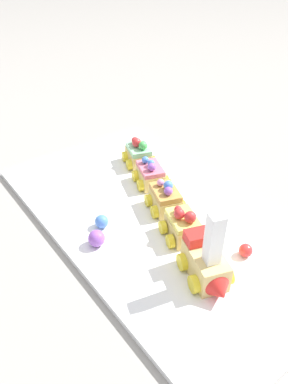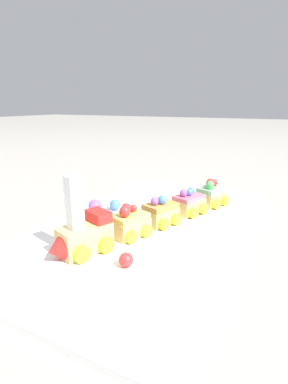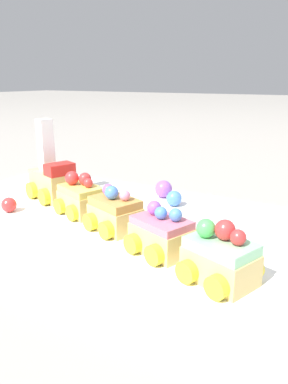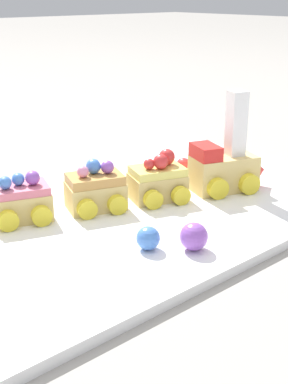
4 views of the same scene
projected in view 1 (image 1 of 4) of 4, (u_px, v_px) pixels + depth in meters
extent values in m
plane|color=gray|center=(157.00, 220.00, 0.73)|extent=(10.00, 10.00, 0.00)
cube|color=white|center=(157.00, 218.00, 0.73)|extent=(0.68, 0.38, 0.01)
cube|color=#E5C675|center=(205.00, 264.00, 0.59)|extent=(0.10, 0.07, 0.05)
cube|color=red|center=(199.00, 237.00, 0.59)|extent=(0.04, 0.05, 0.02)
cone|color=red|center=(220.00, 292.00, 0.55)|extent=(0.04, 0.05, 0.04)
cube|color=white|center=(212.00, 255.00, 0.56)|extent=(0.03, 0.03, 0.02)
cube|color=white|center=(213.00, 244.00, 0.54)|extent=(0.03, 0.03, 0.02)
cube|color=white|center=(215.00, 233.00, 0.53)|extent=(0.03, 0.03, 0.02)
cube|color=white|center=(217.00, 221.00, 0.52)|extent=(0.03, 0.03, 0.02)
cylinder|color=yellow|center=(194.00, 284.00, 0.57)|extent=(0.03, 0.02, 0.03)
cylinder|color=yellow|center=(228.00, 276.00, 0.58)|extent=(0.03, 0.02, 0.03)
cylinder|color=yellow|center=(182.00, 262.00, 0.61)|extent=(0.03, 0.02, 0.03)
cylinder|color=yellow|center=(214.00, 255.00, 0.62)|extent=(0.03, 0.02, 0.03)
cube|color=#E5C675|center=(182.00, 229.00, 0.67)|extent=(0.08, 0.07, 0.03)
cube|color=#EFE066|center=(182.00, 220.00, 0.65)|extent=(0.08, 0.06, 0.01)
sphere|color=red|center=(180.00, 208.00, 0.66)|extent=(0.02, 0.02, 0.01)
sphere|color=red|center=(179.00, 214.00, 0.64)|extent=(0.02, 0.02, 0.02)
sphere|color=red|center=(188.00, 218.00, 0.63)|extent=(0.03, 0.03, 0.02)
cylinder|color=yellow|center=(170.00, 241.00, 0.65)|extent=(0.03, 0.02, 0.02)
cylinder|color=yellow|center=(200.00, 235.00, 0.66)|extent=(0.03, 0.02, 0.02)
cylinder|color=yellow|center=(163.00, 227.00, 0.68)|extent=(0.03, 0.02, 0.02)
cylinder|color=yellow|center=(192.00, 221.00, 0.69)|extent=(0.03, 0.02, 0.02)
cube|color=#E5C675|center=(165.00, 201.00, 0.73)|extent=(0.08, 0.07, 0.03)
cube|color=#CC9347|center=(166.00, 192.00, 0.72)|extent=(0.08, 0.06, 0.01)
sphere|color=pink|center=(161.00, 183.00, 0.72)|extent=(0.02, 0.02, 0.01)
sphere|color=#4C84E0|center=(168.00, 185.00, 0.71)|extent=(0.02, 0.02, 0.02)
sphere|color=#9956C6|center=(168.00, 191.00, 0.70)|extent=(0.02, 0.02, 0.02)
cylinder|color=yellow|center=(154.00, 212.00, 0.71)|extent=(0.03, 0.02, 0.02)
cylinder|color=yellow|center=(182.00, 206.00, 0.73)|extent=(0.03, 0.02, 0.02)
cylinder|color=yellow|center=(148.00, 200.00, 0.74)|extent=(0.03, 0.02, 0.02)
cylinder|color=yellow|center=(175.00, 195.00, 0.76)|extent=(0.03, 0.02, 0.02)
cube|color=#E5C675|center=(150.00, 177.00, 0.81)|extent=(0.08, 0.07, 0.03)
cube|color=#E57084|center=(150.00, 168.00, 0.79)|extent=(0.08, 0.06, 0.01)
sphere|color=#4C84E0|center=(145.00, 160.00, 0.80)|extent=(0.02, 0.02, 0.02)
sphere|color=#4C84E0|center=(151.00, 163.00, 0.79)|extent=(0.02, 0.02, 0.02)
sphere|color=#9956C6|center=(152.00, 167.00, 0.77)|extent=(0.02, 0.02, 0.02)
cylinder|color=yellow|center=(140.00, 185.00, 0.79)|extent=(0.03, 0.02, 0.02)
cylinder|color=yellow|center=(166.00, 181.00, 0.80)|extent=(0.03, 0.02, 0.02)
cylinder|color=yellow|center=(135.00, 176.00, 0.82)|extent=(0.03, 0.02, 0.02)
cylinder|color=yellow|center=(160.00, 172.00, 0.83)|extent=(0.03, 0.02, 0.02)
cube|color=#E5C675|center=(139.00, 157.00, 0.87)|extent=(0.08, 0.07, 0.03)
cube|color=#93DBA3|center=(139.00, 149.00, 0.86)|extent=(0.08, 0.06, 0.01)
sphere|color=red|center=(135.00, 140.00, 0.87)|extent=(0.02, 0.02, 0.02)
sphere|color=red|center=(137.00, 143.00, 0.85)|extent=(0.03, 0.03, 0.02)
sphere|color=#4CBC56|center=(143.00, 145.00, 0.84)|extent=(0.03, 0.03, 0.02)
cylinder|color=yellow|center=(129.00, 165.00, 0.86)|extent=(0.03, 0.02, 0.02)
cylinder|color=yellow|center=(153.00, 161.00, 0.87)|extent=(0.03, 0.02, 0.02)
cylinder|color=yellow|center=(125.00, 157.00, 0.89)|extent=(0.03, 0.02, 0.02)
cylinder|color=yellow|center=(148.00, 153.00, 0.90)|extent=(0.03, 0.02, 0.02)
sphere|color=red|center=(246.00, 250.00, 0.63)|extent=(0.02, 0.02, 0.02)
sphere|color=#9956C6|center=(96.00, 238.00, 0.65)|extent=(0.03, 0.03, 0.03)
sphere|color=#4C84E0|center=(102.00, 221.00, 0.69)|extent=(0.03, 0.03, 0.03)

